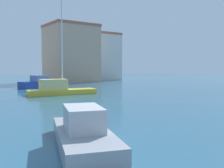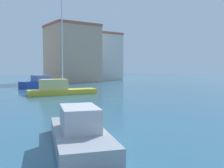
{
  "view_description": "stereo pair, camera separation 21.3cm",
  "coord_description": "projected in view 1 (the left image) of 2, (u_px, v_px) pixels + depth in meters",
  "views": [
    {
      "loc": [
        0.36,
        -4.11,
        2.83
      ],
      "look_at": [
        15.08,
        16.72,
        1.23
      ],
      "focal_mm": 40.9,
      "sensor_mm": 36.0,
      "label": 1
    },
    {
      "loc": [
        0.53,
        -4.23,
        2.83
      ],
      "look_at": [
        15.08,
        16.72,
        1.23
      ],
      "focal_mm": 40.9,
      "sensor_mm": 36.0,
      "label": 2
    }
  ],
  "objects": [
    {
      "name": "water",
      "position": [
        94.0,
        94.0,
        28.26
      ],
      "size": [
        160.0,
        160.0,
        0.0
      ],
      "primitive_type": "plane",
      "color": "#285670",
      "rests_on": "ground"
    },
    {
      "name": "sailboat_yellow_distant_north",
      "position": [
        59.0,
        88.0,
        27.12
      ],
      "size": [
        7.44,
        2.95,
        10.8
      ],
      "color": "gold",
      "rests_on": "water"
    },
    {
      "name": "motorboat_grey_far_left",
      "position": [
        83.0,
        132.0,
        9.25
      ],
      "size": [
        3.4,
        5.49,
        1.44
      ],
      "color": "gray",
      "rests_on": "water"
    },
    {
      "name": "motorboat_blue_center_channel",
      "position": [
        39.0,
        83.0,
        36.6
      ],
      "size": [
        6.13,
        3.6,
        1.8
      ],
      "color": "#233D93",
      "rests_on": "water"
    },
    {
      "name": "yacht_club",
      "position": [
        71.0,
        53.0,
        51.97
      ],
      "size": [
        9.3,
        8.84,
        11.58
      ],
      "color": "tan",
      "rests_on": "ground"
    },
    {
      "name": "harbor_office",
      "position": [
        104.0,
        57.0,
        59.53
      ],
      "size": [
        6.28,
        5.77,
        10.9
      ],
      "color": "beige",
      "rests_on": "ground"
    }
  ]
}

